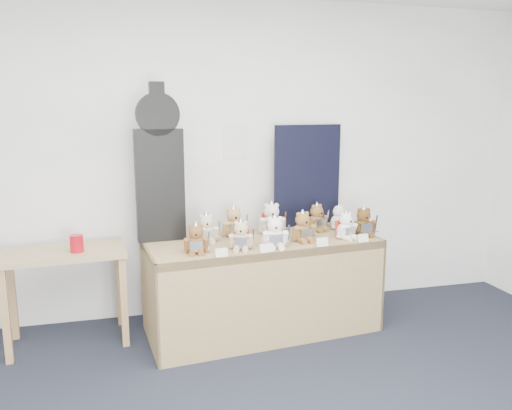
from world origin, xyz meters
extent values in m
plane|color=white|center=(0.00, 2.50, 1.35)|extent=(6.00, 0.00, 6.00)
cube|color=silver|center=(0.33, 2.49, 1.51)|extent=(0.21, 0.00, 0.30)
cube|color=olive|center=(0.43, 1.97, 0.73)|extent=(1.89, 0.94, 0.06)
cube|color=olive|center=(0.47, 1.60, 0.38)|extent=(1.82, 0.21, 0.76)
cube|color=olive|center=(-0.47, 1.88, 0.38)|extent=(0.10, 0.76, 0.76)
cube|color=olive|center=(1.33, 2.06, 0.38)|extent=(0.10, 0.76, 0.76)
cube|color=tan|center=(-1.08, 2.10, 0.72)|extent=(0.93, 0.57, 0.04)
cube|color=olive|center=(-1.46, 1.86, 0.35)|extent=(0.05, 0.05, 0.70)
cube|color=olive|center=(-1.50, 2.27, 0.35)|extent=(0.05, 0.05, 0.70)
cube|color=olive|center=(-0.66, 1.93, 0.35)|extent=(0.05, 0.05, 0.70)
cube|color=olive|center=(-0.69, 2.34, 0.35)|extent=(0.05, 0.05, 0.70)
cube|color=black|center=(-0.34, 2.15, 1.20)|extent=(0.38, 0.14, 0.87)
cylinder|color=black|center=(-0.34, 2.15, 1.74)|extent=(0.33, 0.13, 0.33)
cube|color=black|center=(-0.34, 2.15, 1.87)|extent=(0.12, 0.11, 0.22)
cube|color=black|center=(0.95, 2.37, 1.21)|extent=(0.66, 0.17, 0.89)
cylinder|color=#AB0B17|center=(-0.97, 2.03, 0.80)|extent=(0.10, 0.10, 0.13)
ellipsoid|color=brown|center=(-0.13, 1.71, 0.82)|extent=(0.15, 0.14, 0.14)
sphere|color=brown|center=(-0.13, 1.71, 0.92)|extent=(0.10, 0.10, 0.10)
cylinder|color=brown|center=(-0.13, 1.67, 0.91)|extent=(0.05, 0.03, 0.04)
sphere|color=black|center=(-0.13, 1.65, 0.91)|extent=(0.02, 0.02, 0.02)
sphere|color=brown|center=(-0.16, 1.72, 0.96)|extent=(0.03, 0.03, 0.03)
sphere|color=brown|center=(-0.09, 1.71, 0.96)|extent=(0.03, 0.03, 0.03)
cylinder|color=brown|center=(-0.20, 1.70, 0.83)|extent=(0.05, 0.08, 0.11)
cylinder|color=brown|center=(-0.06, 1.69, 0.83)|extent=(0.05, 0.08, 0.11)
cylinder|color=brown|center=(-0.16, 1.67, 0.78)|extent=(0.05, 0.10, 0.04)
cylinder|color=brown|center=(-0.10, 1.66, 0.78)|extent=(0.05, 0.10, 0.04)
cube|color=silver|center=(-0.13, 1.66, 0.82)|extent=(0.09, 0.03, 0.08)
cone|color=silver|center=(-0.13, 1.71, 0.96)|extent=(0.09, 0.09, 0.07)
cube|color=silver|center=(-0.04, 1.68, 0.85)|extent=(0.02, 0.04, 0.15)
cube|color=silver|center=(-0.04, 1.68, 0.79)|extent=(0.04, 0.01, 0.01)
ellipsoid|color=#C5AF8A|center=(0.21, 1.73, 0.82)|extent=(0.17, 0.15, 0.14)
sphere|color=#C5AF8A|center=(0.21, 1.73, 0.92)|extent=(0.11, 0.11, 0.11)
cylinder|color=#C5AF8A|center=(0.20, 1.68, 0.91)|extent=(0.05, 0.03, 0.04)
sphere|color=black|center=(0.19, 1.67, 0.91)|extent=(0.02, 0.02, 0.02)
sphere|color=#C5AF8A|center=(0.17, 1.74, 0.96)|extent=(0.03, 0.03, 0.03)
sphere|color=#C5AF8A|center=(0.24, 1.72, 0.96)|extent=(0.03, 0.03, 0.03)
cylinder|color=#C5AF8A|center=(0.14, 1.73, 0.83)|extent=(0.06, 0.09, 0.11)
cylinder|color=#C5AF8A|center=(0.27, 1.69, 0.83)|extent=(0.06, 0.09, 0.11)
cylinder|color=#C5AF8A|center=(0.16, 1.69, 0.78)|extent=(0.07, 0.10, 0.04)
cylinder|color=#C5AF8A|center=(0.23, 1.67, 0.78)|extent=(0.07, 0.10, 0.04)
cube|color=silver|center=(0.19, 1.67, 0.83)|extent=(0.10, 0.04, 0.08)
cone|color=silver|center=(0.21, 1.73, 0.96)|extent=(0.09, 0.09, 0.07)
cube|color=silver|center=(0.29, 1.68, 0.85)|extent=(0.02, 0.04, 0.15)
cube|color=silver|center=(0.29, 1.68, 0.79)|extent=(0.04, 0.02, 0.01)
cube|color=red|center=(0.22, 1.78, 0.83)|extent=(0.12, 0.05, 0.13)
ellipsoid|color=white|center=(0.46, 1.72, 0.83)|extent=(0.17, 0.15, 0.16)
sphere|color=white|center=(0.46, 1.72, 0.93)|extent=(0.12, 0.12, 0.12)
cylinder|color=white|center=(0.46, 1.67, 0.92)|extent=(0.05, 0.03, 0.05)
sphere|color=black|center=(0.45, 1.65, 0.92)|extent=(0.02, 0.02, 0.02)
sphere|color=white|center=(0.42, 1.72, 0.98)|extent=(0.04, 0.04, 0.04)
sphere|color=white|center=(0.50, 1.72, 0.98)|extent=(0.04, 0.04, 0.04)
cylinder|color=white|center=(0.39, 1.71, 0.84)|extent=(0.05, 0.09, 0.12)
cylinder|color=white|center=(0.53, 1.69, 0.84)|extent=(0.05, 0.09, 0.12)
cylinder|color=white|center=(0.42, 1.67, 0.78)|extent=(0.06, 0.11, 0.05)
cylinder|color=white|center=(0.49, 1.66, 0.78)|extent=(0.06, 0.11, 0.05)
cube|color=silver|center=(0.46, 1.66, 0.83)|extent=(0.10, 0.03, 0.09)
cone|color=silver|center=(0.46, 1.72, 0.98)|extent=(0.10, 0.10, 0.08)
cube|color=silver|center=(0.56, 1.68, 0.86)|extent=(0.02, 0.04, 0.17)
cube|color=silver|center=(0.56, 1.68, 0.80)|extent=(0.05, 0.01, 0.01)
ellipsoid|color=olive|center=(0.72, 1.84, 0.83)|extent=(0.18, 0.16, 0.16)
sphere|color=olive|center=(0.72, 1.84, 0.93)|extent=(0.12, 0.12, 0.12)
cylinder|color=olive|center=(0.73, 1.79, 0.92)|extent=(0.05, 0.03, 0.05)
sphere|color=black|center=(0.74, 1.78, 0.92)|extent=(0.02, 0.02, 0.02)
sphere|color=olive|center=(0.69, 1.83, 0.98)|extent=(0.04, 0.04, 0.04)
sphere|color=olive|center=(0.76, 1.85, 0.98)|extent=(0.04, 0.04, 0.04)
cylinder|color=olive|center=(0.65, 1.81, 0.83)|extent=(0.06, 0.09, 0.12)
cylinder|color=olive|center=(0.80, 1.83, 0.83)|extent=(0.06, 0.09, 0.12)
cylinder|color=olive|center=(0.70, 1.78, 0.78)|extent=(0.06, 0.11, 0.05)
cylinder|color=olive|center=(0.77, 1.79, 0.78)|extent=(0.06, 0.11, 0.05)
cube|color=silver|center=(0.73, 1.78, 0.83)|extent=(0.10, 0.03, 0.09)
cone|color=silver|center=(0.72, 1.84, 0.98)|extent=(0.10, 0.10, 0.07)
cube|color=silver|center=(0.83, 1.83, 0.86)|extent=(0.02, 0.04, 0.16)
cube|color=silver|center=(0.83, 1.83, 0.80)|extent=(0.05, 0.01, 0.01)
ellipsoid|color=white|center=(1.09, 1.83, 0.82)|extent=(0.18, 0.16, 0.14)
sphere|color=white|center=(1.09, 1.83, 0.92)|extent=(0.11, 0.11, 0.11)
cylinder|color=white|center=(1.10, 1.79, 0.91)|extent=(0.05, 0.04, 0.04)
sphere|color=black|center=(1.11, 1.78, 0.91)|extent=(0.02, 0.02, 0.02)
sphere|color=white|center=(1.05, 1.82, 0.96)|extent=(0.03, 0.03, 0.03)
sphere|color=white|center=(1.12, 1.84, 0.96)|extent=(0.03, 0.03, 0.03)
cylinder|color=white|center=(1.03, 1.79, 0.83)|extent=(0.06, 0.09, 0.11)
cylinder|color=white|center=(1.16, 1.84, 0.83)|extent=(0.06, 0.09, 0.11)
cylinder|color=white|center=(1.07, 1.77, 0.78)|extent=(0.07, 0.10, 0.04)
cylinder|color=white|center=(1.13, 1.80, 0.78)|extent=(0.07, 0.10, 0.04)
cube|color=silver|center=(1.11, 1.78, 0.82)|extent=(0.09, 0.04, 0.08)
cone|color=silver|center=(1.09, 1.83, 0.96)|extent=(0.09, 0.09, 0.07)
cube|color=silver|center=(1.18, 1.83, 0.85)|extent=(0.02, 0.04, 0.15)
cube|color=silver|center=(1.18, 1.83, 0.79)|extent=(0.04, 0.02, 0.01)
cube|color=red|center=(1.07, 1.88, 0.83)|extent=(0.12, 0.06, 0.13)
ellipsoid|color=brown|center=(1.27, 1.88, 0.83)|extent=(0.16, 0.14, 0.16)
sphere|color=brown|center=(1.27, 1.88, 0.93)|extent=(0.11, 0.11, 0.11)
cylinder|color=brown|center=(1.26, 1.83, 0.92)|extent=(0.05, 0.03, 0.05)
sphere|color=black|center=(1.26, 1.82, 0.92)|extent=(0.02, 0.02, 0.02)
sphere|color=brown|center=(1.23, 1.88, 0.97)|extent=(0.04, 0.04, 0.04)
sphere|color=brown|center=(1.30, 1.88, 0.97)|extent=(0.04, 0.04, 0.04)
cylinder|color=brown|center=(1.19, 1.87, 0.83)|extent=(0.05, 0.09, 0.12)
cylinder|color=brown|center=(1.34, 1.86, 0.83)|extent=(0.05, 0.09, 0.12)
cylinder|color=brown|center=(1.23, 1.83, 0.78)|extent=(0.05, 0.10, 0.05)
cylinder|color=brown|center=(1.30, 1.83, 0.78)|extent=(0.05, 0.10, 0.05)
cube|color=silver|center=(1.26, 1.82, 0.83)|extent=(0.10, 0.02, 0.09)
cone|color=silver|center=(1.27, 1.88, 0.98)|extent=(0.10, 0.10, 0.07)
cube|color=silver|center=(1.36, 1.85, 0.86)|extent=(0.01, 0.04, 0.16)
cube|color=silver|center=(1.36, 1.85, 0.80)|extent=(0.05, 0.01, 0.01)
ellipsoid|color=beige|center=(-0.01, 2.00, 0.82)|extent=(0.15, 0.13, 0.15)
sphere|color=beige|center=(-0.01, 2.00, 0.92)|extent=(0.11, 0.11, 0.11)
cylinder|color=beige|center=(-0.01, 1.95, 0.92)|extent=(0.05, 0.03, 0.05)
sphere|color=black|center=(-0.01, 1.94, 0.92)|extent=(0.02, 0.02, 0.02)
sphere|color=beige|center=(-0.05, 2.00, 0.97)|extent=(0.04, 0.04, 0.04)
sphere|color=beige|center=(0.03, 2.00, 0.97)|extent=(0.04, 0.04, 0.04)
cylinder|color=beige|center=(-0.08, 1.98, 0.83)|extent=(0.04, 0.08, 0.11)
cylinder|color=beige|center=(0.06, 1.98, 0.83)|extent=(0.04, 0.08, 0.11)
cylinder|color=beige|center=(-0.04, 1.95, 0.78)|extent=(0.05, 0.10, 0.05)
cylinder|color=beige|center=(0.02, 1.95, 0.78)|extent=(0.05, 0.10, 0.05)
cube|color=silver|center=(-0.01, 1.94, 0.83)|extent=(0.10, 0.02, 0.08)
cone|color=silver|center=(-0.01, 2.00, 0.97)|extent=(0.09, 0.09, 0.07)
cube|color=silver|center=(0.08, 1.97, 0.85)|extent=(0.01, 0.04, 0.16)
cube|color=silver|center=(0.08, 1.97, 0.79)|extent=(0.05, 0.01, 0.01)
ellipsoid|color=tan|center=(0.23, 2.12, 0.83)|extent=(0.17, 0.15, 0.16)
sphere|color=tan|center=(0.23, 2.12, 0.94)|extent=(0.12, 0.12, 0.12)
cylinder|color=tan|center=(0.24, 2.07, 0.93)|extent=(0.05, 0.03, 0.05)
sphere|color=black|center=(0.24, 2.05, 0.93)|extent=(0.02, 0.02, 0.02)
sphere|color=tan|center=(0.19, 2.12, 0.98)|extent=(0.04, 0.04, 0.04)
sphere|color=tan|center=(0.27, 2.12, 0.98)|extent=(0.04, 0.04, 0.04)
cylinder|color=tan|center=(0.16, 2.09, 0.84)|extent=(0.05, 0.09, 0.12)
cylinder|color=tan|center=(0.31, 2.11, 0.84)|extent=(0.05, 0.09, 0.12)
cylinder|color=tan|center=(0.20, 2.06, 0.78)|extent=(0.06, 0.11, 0.05)
cylinder|color=tan|center=(0.27, 2.07, 0.78)|extent=(0.06, 0.11, 0.05)
cube|color=silver|center=(0.24, 2.06, 0.83)|extent=(0.11, 0.03, 0.09)
cone|color=silver|center=(0.23, 2.12, 0.99)|extent=(0.10, 0.10, 0.08)
cube|color=silver|center=(0.34, 2.10, 0.86)|extent=(0.02, 0.04, 0.17)
cube|color=silver|center=(0.34, 2.10, 0.80)|extent=(0.05, 0.01, 0.01)
ellipsoid|color=silver|center=(0.55, 2.12, 0.83)|extent=(0.19, 0.16, 0.17)
sphere|color=silver|center=(0.55, 2.12, 0.95)|extent=(0.13, 0.13, 0.13)
cylinder|color=silver|center=(0.55, 2.07, 0.94)|extent=(0.06, 0.03, 0.05)
sphere|color=black|center=(0.54, 2.05, 0.94)|extent=(0.02, 0.02, 0.02)
sphere|color=silver|center=(0.51, 2.12, 1.00)|extent=(0.04, 0.04, 0.04)
sphere|color=silver|center=(0.59, 2.12, 1.00)|extent=(0.04, 0.04, 0.04)
cylinder|color=silver|center=(0.47, 2.11, 0.84)|extent=(0.06, 0.10, 0.13)
cylinder|color=silver|center=(0.63, 2.09, 0.84)|extent=(0.06, 0.10, 0.13)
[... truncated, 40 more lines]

